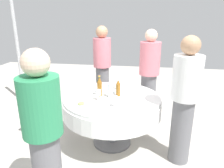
{
  "coord_description": "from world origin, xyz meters",
  "views": [
    {
      "loc": [
        -2.71,
        -0.42,
        1.83
      ],
      "look_at": [
        0.0,
        0.0,
        0.93
      ],
      "focal_mm": 33.75,
      "sensor_mm": 36.0,
      "label": 1
    }
  ],
  "objects": [
    {
      "name": "person_rear",
      "position": [
        0.79,
        -0.51,
        0.85
      ],
      "size": [
        0.34,
        0.34,
        1.62
      ],
      "rotation": [
        0.0,
        0.0,
        4.13
      ],
      "color": "slate",
      "rests_on": "ground_plane"
    },
    {
      "name": "chair_front",
      "position": [
        0.11,
        1.1,
        0.52
      ],
      "size": [
        0.44,
        0.44,
        0.87
      ],
      "rotation": [
        0.0,
        0.0,
        -0.1
      ],
      "color": "#99999E",
      "rests_on": "ground_plane"
    },
    {
      "name": "person_west",
      "position": [
        1.24,
        0.39,
        0.87
      ],
      "size": [
        0.34,
        0.34,
        1.64
      ],
      "rotation": [
        0.0,
        0.0,
        -1.27
      ],
      "color": "slate",
      "rests_on": "ground_plane"
    },
    {
      "name": "plate_right",
      "position": [
        0.5,
        0.01,
        0.75
      ],
      "size": [
        0.21,
        0.21,
        0.04
      ],
      "color": "white",
      "rests_on": "dining_table"
    },
    {
      "name": "tent_pole_main",
      "position": [
        1.2,
        2.12,
        1.15
      ],
      "size": [
        0.07,
        0.07,
        2.31
      ],
      "primitive_type": "cylinder",
      "color": "#B2B5B7",
      "rests_on": "ground_plane"
    },
    {
      "name": "folded_napkin",
      "position": [
        -0.42,
        -0.25,
        0.75
      ],
      "size": [
        0.18,
        0.18,
        0.02
      ],
      "primitive_type": "cube",
      "rotation": [
        0.0,
        0.0,
        -0.25
      ],
      "color": "white",
      "rests_on": "dining_table"
    },
    {
      "name": "person_north",
      "position": [
        -1.23,
        0.41,
        0.84
      ],
      "size": [
        0.34,
        0.34,
        1.59
      ],
      "rotation": [
        0.0,
        0.0,
        1.25
      ],
      "color": "slate",
      "rests_on": "ground_plane"
    },
    {
      "name": "bottle_clear_west",
      "position": [
        -0.03,
        0.02,
        0.86
      ],
      "size": [
        0.07,
        0.07,
        0.26
      ],
      "color": "silver",
      "rests_on": "dining_table"
    },
    {
      "name": "person_inner",
      "position": [
        -0.25,
        -0.93,
        0.85
      ],
      "size": [
        0.34,
        0.34,
        1.62
      ],
      "rotation": [
        0.0,
        0.0,
        2.88
      ],
      "color": "slate",
      "rests_on": "ground_plane"
    },
    {
      "name": "knife_north",
      "position": [
        0.3,
        -0.24,
        0.74
      ],
      "size": [
        0.09,
        0.17,
        0.0
      ],
      "primitive_type": "cube",
      "rotation": [
        0.0,
        0.0,
        1.15
      ],
      "color": "silver",
      "rests_on": "dining_table"
    },
    {
      "name": "plate_left",
      "position": [
        -0.36,
        0.34,
        0.75
      ],
      "size": [
        0.22,
        0.22,
        0.04
      ],
      "color": "white",
      "rests_on": "dining_table"
    },
    {
      "name": "bottle_amber_inner",
      "position": [
        0.01,
        0.18,
        0.88
      ],
      "size": [
        0.07,
        0.07,
        0.29
      ],
      "color": "#8C5619",
      "rests_on": "dining_table"
    },
    {
      "name": "wine_glass_front",
      "position": [
        -0.34,
        -0.09,
        0.84
      ],
      "size": [
        0.07,
        0.07,
        0.14
      ],
      "color": "white",
      "rests_on": "dining_table"
    },
    {
      "name": "dining_table",
      "position": [
        0.0,
        0.0,
        0.59
      ],
      "size": [
        1.38,
        1.38,
        0.74
      ],
      "color": "white",
      "rests_on": "ground_plane"
    },
    {
      "name": "wine_glass_rear",
      "position": [
        -0.16,
        0.16,
        0.84
      ],
      "size": [
        0.08,
        0.08,
        0.15
      ],
      "color": "white",
      "rests_on": "dining_table"
    },
    {
      "name": "knife_rear",
      "position": [
        0.09,
        -0.36,
        0.74
      ],
      "size": [
        0.18,
        0.03,
        0.0
      ],
      "primitive_type": "cube",
      "rotation": [
        0.0,
        0.0,
        6.22
      ],
      "color": "silver",
      "rests_on": "dining_table"
    },
    {
      "name": "wine_glass_mid",
      "position": [
        0.14,
        -0.02,
        0.85
      ],
      "size": [
        0.08,
        0.08,
        0.14
      ],
      "color": "white",
      "rests_on": "dining_table"
    },
    {
      "name": "fork_inner",
      "position": [
        0.01,
        0.41,
        0.74
      ],
      "size": [
        0.07,
        0.18,
        0.0
      ],
      "primitive_type": "cube",
      "rotation": [
        0.0,
        0.0,
        5.04
      ],
      "color": "silver",
      "rests_on": "dining_table"
    },
    {
      "name": "bottle_amber_rear",
      "position": [
        0.04,
        -0.08,
        0.85
      ],
      "size": [
        0.06,
        0.06,
        0.25
      ],
      "color": "#8C5619",
      "rests_on": "dining_table"
    },
    {
      "name": "ground_plane",
      "position": [
        0.0,
        0.0,
        0.0
      ],
      "size": [
        10.0,
        10.0,
        0.0
      ],
      "primitive_type": "plane",
      "color": "#B7B2A8"
    },
    {
      "name": "bottle_dark_green_north",
      "position": [
        0.12,
        0.21,
        0.86
      ],
      "size": [
        0.06,
        0.06,
        0.26
      ],
      "color": "#194728",
      "rests_on": "dining_table"
    }
  ]
}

